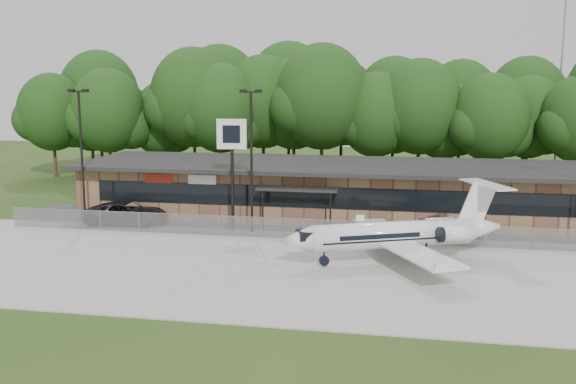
% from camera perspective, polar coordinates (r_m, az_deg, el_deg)
% --- Properties ---
extents(ground, '(160.00, 160.00, 0.00)m').
position_cam_1_polar(ground, '(29.92, -1.42, -11.29)').
color(ground, '#263E16').
rests_on(ground, ground).
extents(apron, '(64.00, 18.00, 0.08)m').
position_cam_1_polar(apron, '(37.35, 1.16, -6.90)').
color(apron, '#9E9B93').
rests_on(apron, ground).
extents(parking_lot, '(50.00, 9.00, 0.06)m').
position_cam_1_polar(parking_lot, '(48.36, 3.42, -3.06)').
color(parking_lot, '#383835').
rests_on(parking_lot, ground).
extents(terminal, '(41.00, 11.65, 4.30)m').
position_cam_1_polar(terminal, '(52.28, 4.05, 0.30)').
color(terminal, olive).
rests_on(terminal, ground).
extents(fence, '(46.00, 0.04, 1.52)m').
position_cam_1_polar(fence, '(43.85, 2.68, -3.39)').
color(fence, gray).
rests_on(fence, ground).
extents(treeline, '(72.00, 12.00, 15.00)m').
position_cam_1_polar(treeline, '(69.62, 5.85, 7.04)').
color(treeline, '#1A3510').
rests_on(treeline, ground).
extents(radio_mast, '(0.20, 0.20, 25.00)m').
position_cam_1_polar(radio_mast, '(77.02, 23.13, 10.30)').
color(radio_mast, gray).
rests_on(radio_mast, ground).
extents(light_pole_left, '(1.55, 0.30, 10.23)m').
position_cam_1_polar(light_pole_left, '(50.11, -17.90, 3.83)').
color(light_pole_left, black).
rests_on(light_pole_left, ground).
extents(light_pole_mid, '(1.55, 0.30, 10.23)m').
position_cam_1_polar(light_pole_mid, '(45.38, -3.28, 3.71)').
color(light_pole_mid, black).
rests_on(light_pole_mid, ground).
extents(business_jet, '(13.78, 12.29, 4.75)m').
position_cam_1_polar(business_jet, '(38.97, 9.85, -3.81)').
color(business_jet, silver).
rests_on(business_jet, ground).
extents(suv, '(6.58, 3.54, 1.76)m').
position_cam_1_polar(suv, '(50.30, -14.15, -1.85)').
color(suv, '#2C2C2E').
rests_on(suv, ground).
extents(pole_sign, '(2.15, 0.42, 8.15)m').
position_cam_1_polar(pole_sign, '(46.02, -5.01, 4.10)').
color(pole_sign, black).
rests_on(pole_sign, ground).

